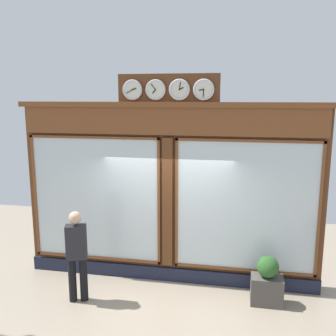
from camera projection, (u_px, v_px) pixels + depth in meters
The scene contains 4 objects.
shop_facade at pixel (169, 192), 7.39m from camera, with size 5.96×0.42×4.07m.
pedestrian at pixel (77, 252), 6.68m from camera, with size 0.41×0.32×1.69m.
planter_box at pixel (267, 290), 6.70m from camera, with size 0.56×0.36×0.51m, color #4C4742.
planter_shrub at pixel (268, 267), 6.62m from camera, with size 0.38×0.38×0.38m, color #285623.
Camera 1 is at (-1.31, 6.92, 3.67)m, focal length 40.11 mm.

